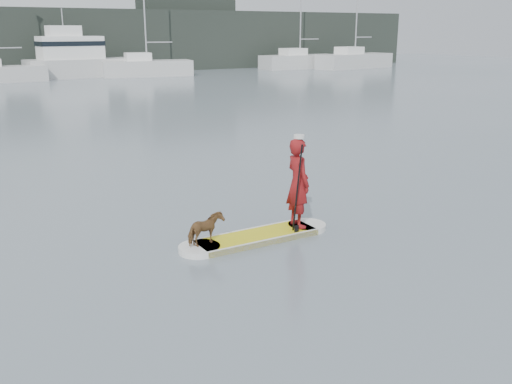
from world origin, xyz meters
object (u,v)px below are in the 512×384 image
paddler (298,183)px  dog (206,229)px  sailboat_f (299,60)px  paddleboard (256,237)px  sailboat_g (354,60)px  motor_yacht_a (77,58)px  sailboat_e (146,67)px

paddler → dog: paddler is taller
paddler → sailboat_f: sailboat_f is taller
paddleboard → paddler: paddler is taller
dog → sailboat_g: sailboat_g is taller
paddler → sailboat_f: 52.15m
paddleboard → dog: 1.17m
paddler → motor_yacht_a: motor_yacht_a is taller
sailboat_f → motor_yacht_a: (-23.59, -0.25, 0.72)m
paddler → paddleboard: bearing=95.1°
paddler → dog: 2.20m
sailboat_f → sailboat_g: sailboat_f is taller
sailboat_e → paddleboard: bearing=-97.2°
paddler → motor_yacht_a: 43.47m
sailboat_e → motor_yacht_a: 5.99m
dog → sailboat_e: (13.09, 41.33, 0.40)m
sailboat_f → sailboat_g: size_ratio=1.16×
sailboat_e → sailboat_g: (23.50, -0.38, 0.07)m
sailboat_e → motor_yacht_a: (-5.64, 1.85, 0.81)m
dog → sailboat_f: 53.38m
paddler → dog: size_ratio=2.54×
sailboat_e → sailboat_g: bearing=8.1°
paddler → sailboat_f: bearing=-29.8°
sailboat_g → sailboat_e: bearing=168.7°
sailboat_g → paddler: bearing=-140.6°
motor_yacht_a → sailboat_g: (29.14, -2.23, -0.74)m
paddler → sailboat_e: 42.72m
sailboat_f → sailboat_e: bearing=-175.9°
sailboat_e → sailboat_f: 18.07m
dog → sailboat_f: bearing=-51.8°
paddler → motor_yacht_a: size_ratio=0.19×
dog → sailboat_g: bearing=-58.0°
paddleboard → dog: size_ratio=4.54×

